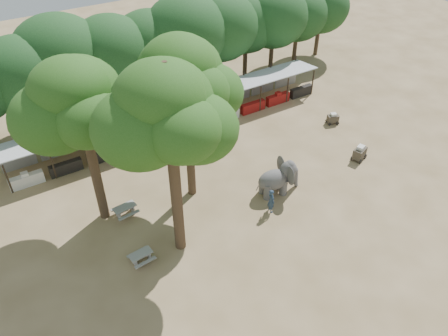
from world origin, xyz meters
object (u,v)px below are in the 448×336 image
picnic_table_near (141,256)px  cart_back (333,118)px  yard_tree_left (77,106)px  handler (271,201)px  yard_tree_center (165,115)px  elephant (279,178)px  cart_front (360,153)px  picnic_table_far (125,210)px  yard_tree_back (182,81)px

picnic_table_near → cart_back: bearing=10.0°
yard_tree_left → handler: (9.65, -5.60, -7.30)m
yard_tree_center → picnic_table_near: bearing=-178.5°
elephant → cart_back: size_ratio=2.77×
elephant → picnic_table_near: 10.68m
cart_front → cart_back: (1.89, 4.94, -0.11)m
picnic_table_near → picnic_table_far: (0.68, 4.19, 0.04)m
yard_tree_back → picnic_table_near: size_ratio=7.82×
cart_front → elephant: bearing=158.9°
handler → picnic_table_near: handler is taller
elephant → yard_tree_back: bearing=157.4°
handler → picnic_table_far: bearing=69.6°
yard_tree_back → picnic_table_near: yard_tree_back is taller
yard_tree_left → cart_back: (20.81, 0.39, -7.71)m
handler → picnic_table_far: size_ratio=1.12×
yard_tree_center → picnic_table_far: (-1.69, 4.13, -8.72)m
yard_tree_left → picnic_table_near: yard_tree_left is taller
yard_tree_center → yard_tree_back: 5.04m
yard_tree_center → handler: (6.65, -0.60, -8.31)m
elephant → picnic_table_near: bearing=-166.4°
elephant → cart_front: bearing=7.5°
cart_back → picnic_table_near: bearing=-144.7°
handler → cart_front: (9.27, 1.06, -0.30)m
yard_tree_left → yard_tree_center: (3.00, -5.00, 1.01)m
yard_tree_back → cart_front: size_ratio=7.89×
picnic_table_far → cart_front: cart_front is taller
elephant → cart_front: elephant is taller
yard_tree_back → picnic_table_far: yard_tree_back is taller
elephant → handler: 2.10m
picnic_table_near → handler: bearing=-8.5°
cart_front → cart_back: bearing=49.9°
elephant → picnic_table_near: size_ratio=2.25×
picnic_table_near → picnic_table_far: 4.25m
picnic_table_near → cart_back: cart_back is taller
picnic_table_far → cart_back: (19.50, 1.26, 0.00)m
cart_front → picnic_table_far: bearing=149.1°
yard_tree_center → cart_front: yard_tree_center is taller
yard_tree_center → elephant: bearing=5.0°
cart_back → yard_tree_left: bearing=-158.8°
yard_tree_center → elephant: (8.25, 0.72, -7.98)m
cart_front → yard_tree_center: bearing=162.5°
picnic_table_near → cart_back: 20.90m
yard_tree_center → cart_back: size_ratio=10.19×
yard_tree_left → yard_tree_center: bearing=-59.0°
yard_tree_center → elephant: size_ratio=3.68×
picnic_table_near → cart_front: (18.29, 0.52, 0.16)m
picnic_table_far → handler: bearing=-35.0°
picnic_table_near → yard_tree_center: bearing=-3.7°
cart_front → cart_back: 5.29m
yard_tree_left → cart_front: (18.92, -4.54, -7.60)m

